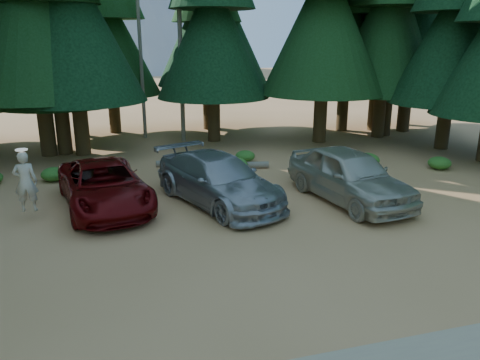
{
  "coord_description": "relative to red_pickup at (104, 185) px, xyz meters",
  "views": [
    {
      "loc": [
        -3.21,
        -11.33,
        5.52
      ],
      "look_at": [
        0.65,
        2.28,
        1.25
      ],
      "focal_mm": 35.0,
      "sensor_mm": 36.0,
      "label": 1
    }
  ],
  "objects": [
    {
      "name": "silver_minivan_right",
      "position": [
        8.31,
        -1.64,
        0.16
      ],
      "size": [
        3.0,
        5.77,
        1.88
      ],
      "primitive_type": "imported",
      "rotation": [
        0.0,
        0.0,
        0.15
      ],
      "color": "#BBB8A6",
      "rests_on": "ground"
    },
    {
      "name": "log_right",
      "position": [
        4.74,
        3.74,
        -0.63
      ],
      "size": [
        4.65,
        1.21,
        0.3
      ],
      "primitive_type": "cylinder",
      "rotation": [
        0.0,
        1.57,
        -0.2
      ],
      "color": "slate",
      "rests_on": "ground"
    },
    {
      "name": "mountain_peak",
      "position": [
        0.93,
        83.79,
        11.93
      ],
      "size": [
        48.0,
        50.0,
        28.0
      ],
      "color": "gray",
      "rests_on": "ground"
    },
    {
      "name": "snag_back",
      "position": [
        2.32,
        11.56,
        4.22
      ],
      "size": [
        0.2,
        0.2,
        10.0
      ],
      "primitive_type": "cylinder",
      "color": "slate",
      "rests_on": "ground"
    },
    {
      "name": "forest_belt_north",
      "position": [
        3.52,
        10.56,
        -0.78
      ],
      "size": [
        36.0,
        7.0,
        22.0
      ],
      "primitive_type": null,
      "color": "black",
      "rests_on": "ground"
    },
    {
      "name": "snag_front",
      "position": [
        4.32,
        10.06,
        5.22
      ],
      "size": [
        0.24,
        0.24,
        12.0
      ],
      "primitive_type": "cylinder",
      "color": "slate",
      "rests_on": "ground"
    },
    {
      "name": "shrub_center_left",
      "position": [
        -0.85,
        2.09,
        -0.53
      ],
      "size": [
        0.88,
        0.88,
        0.48
      ],
      "primitive_type": "ellipsoid",
      "color": "#266D20",
      "rests_on": "ground"
    },
    {
      "name": "shrub_far_right",
      "position": [
        11.35,
        2.26,
        -0.46
      ],
      "size": [
        1.14,
        1.14,
        0.63
      ],
      "primitive_type": "ellipsoid",
      "color": "#266D20",
      "rests_on": "ground"
    },
    {
      "name": "log_mid",
      "position": [
        4.44,
        4.03,
        -0.62
      ],
      "size": [
        3.38,
        2.02,
        0.3
      ],
      "primitive_type": "cylinder",
      "rotation": [
        0.0,
        1.57,
        -0.5
      ],
      "color": "slate",
      "rests_on": "ground"
    },
    {
      "name": "log_left",
      "position": [
        4.25,
        4.76,
        -0.63
      ],
      "size": [
        4.07,
        0.33,
        0.29
      ],
      "primitive_type": "cylinder",
      "rotation": [
        0.0,
        1.57,
        -0.01
      ],
      "color": "slate",
      "rests_on": "ground"
    },
    {
      "name": "shrub_left",
      "position": [
        -2.0,
        3.81,
        -0.5
      ],
      "size": [
        1.0,
        1.0,
        0.55
      ],
      "primitive_type": "ellipsoid",
      "color": "#266D20",
      "rests_on": "ground"
    },
    {
      "name": "shrub_center_right",
      "position": [
        6.38,
        4.74,
        -0.52
      ],
      "size": [
        0.92,
        0.92,
        0.51
      ],
      "primitive_type": "ellipsoid",
      "color": "#266D20",
      "rests_on": "ground"
    },
    {
      "name": "red_pickup",
      "position": [
        0.0,
        0.0,
        0.0
      ],
      "size": [
        3.48,
        5.94,
        1.55
      ],
      "primitive_type": "imported",
      "rotation": [
        0.0,
        0.0,
        0.17
      ],
      "color": "#620809",
      "rests_on": "ground"
    },
    {
      "name": "shrub_right",
      "position": [
        5.44,
        3.12,
        -0.47
      ],
      "size": [
        1.11,
        1.11,
        0.61
      ],
      "primitive_type": "ellipsoid",
      "color": "#266D20",
      "rests_on": "ground"
    },
    {
      "name": "frisbee_player",
      "position": [
        -2.33,
        -0.56,
        0.5
      ],
      "size": [
        0.72,
        0.48,
        1.99
      ],
      "rotation": [
        0.0,
        0.0,
        3.12
      ],
      "color": "beige",
      "rests_on": "ground"
    },
    {
      "name": "shrub_edge_east",
      "position": [
        14.26,
        1.06,
        -0.5
      ],
      "size": [
        0.99,
        0.99,
        0.54
      ],
      "primitive_type": "ellipsoid",
      "color": "#266D20",
      "rests_on": "ground"
    },
    {
      "name": "ground",
      "position": [
        3.52,
        -4.44,
        -0.78
      ],
      "size": [
        160.0,
        160.0,
        0.0
      ],
      "primitive_type": "plane",
      "color": "#AE7D49",
      "rests_on": "ground"
    },
    {
      "name": "silver_minivan_center",
      "position": [
        3.82,
        -0.63,
        0.07
      ],
      "size": [
        4.25,
        6.29,
        1.69
      ],
      "primitive_type": "imported",
      "rotation": [
        0.0,
        0.0,
        0.36
      ],
      "color": "#A2A5AA",
      "rests_on": "ground"
    }
  ]
}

